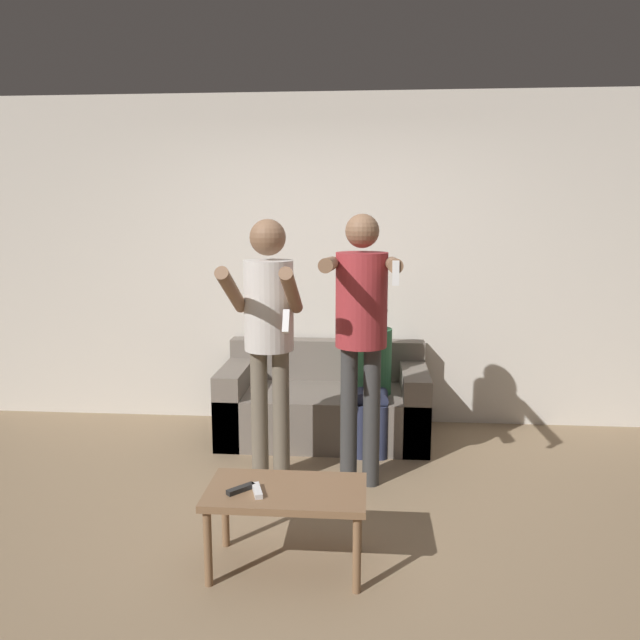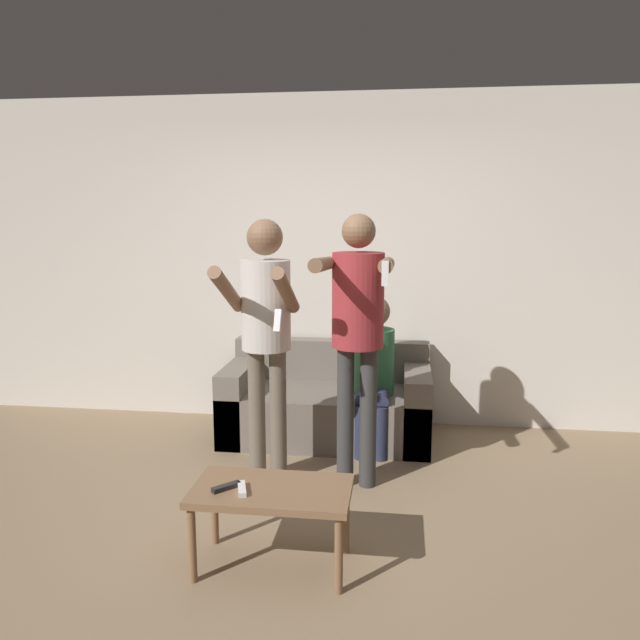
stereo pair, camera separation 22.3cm
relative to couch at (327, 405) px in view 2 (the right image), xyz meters
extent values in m
plane|color=#937A5B|center=(0.02, -1.63, -0.26)|extent=(14.00, 14.00, 0.00)
cube|color=silver|center=(0.02, 0.44, 1.09)|extent=(6.40, 0.06, 2.70)
cube|color=slate|center=(0.00, -0.03, -0.06)|extent=(1.59, 0.81, 0.39)
cube|color=slate|center=(0.00, 0.29, 0.30)|extent=(1.59, 0.16, 0.33)
cube|color=slate|center=(-0.70, -0.03, 0.03)|extent=(0.20, 0.81, 0.58)
cube|color=slate|center=(0.70, -0.03, 0.03)|extent=(0.20, 0.81, 0.58)
cylinder|color=#6B6051|center=(-0.36, -0.86, 0.19)|extent=(0.11, 0.11, 0.89)
cylinder|color=#6B6051|center=(-0.22, -0.86, 0.19)|extent=(0.11, 0.11, 0.89)
cylinder|color=silver|center=(-0.29, -0.86, 0.92)|extent=(0.32, 0.32, 0.57)
sphere|color=brown|center=(-0.29, -0.86, 1.35)|extent=(0.23, 0.23, 0.23)
cylinder|color=brown|center=(-0.47, -1.12, 1.04)|extent=(0.08, 0.54, 0.34)
cylinder|color=brown|center=(-0.12, -1.12, 1.04)|extent=(0.08, 0.54, 0.34)
cube|color=white|center=(-0.12, -1.37, 0.91)|extent=(0.04, 0.09, 0.13)
cylinder|color=#383838|center=(0.22, -0.86, 0.20)|extent=(0.11, 0.11, 0.92)
cylinder|color=#383838|center=(0.37, -0.86, 0.20)|extent=(0.11, 0.11, 0.92)
cylinder|color=#9E2D33|center=(0.29, -0.86, 0.96)|extent=(0.32, 0.32, 0.59)
sphere|color=brown|center=(0.29, -0.86, 1.39)|extent=(0.21, 0.21, 0.21)
cylinder|color=brown|center=(0.11, -1.17, 1.21)|extent=(0.08, 0.63, 0.11)
cylinder|color=brown|center=(0.48, -1.17, 1.21)|extent=(0.08, 0.63, 0.11)
cube|color=white|center=(0.48, -1.49, 1.19)|extent=(0.04, 0.04, 0.13)
cylinder|color=#282D47|center=(0.30, -0.42, -0.06)|extent=(0.11, 0.11, 0.39)
cylinder|color=#282D47|center=(0.43, -0.42, -0.06)|extent=(0.11, 0.11, 0.39)
cylinder|color=#282D47|center=(0.30, -0.26, 0.16)|extent=(0.11, 0.32, 0.11)
cylinder|color=#282D47|center=(0.43, -0.26, 0.16)|extent=(0.11, 0.32, 0.11)
cylinder|color=#337047|center=(0.37, -0.10, 0.39)|extent=(0.30, 0.30, 0.50)
sphere|color=brown|center=(0.37, -0.10, 0.77)|extent=(0.23, 0.23, 0.23)
cube|color=#846042|center=(-0.05, -1.87, 0.15)|extent=(0.79, 0.44, 0.04)
cylinder|color=#846042|center=(-0.41, -2.05, -0.07)|extent=(0.04, 0.04, 0.39)
cylinder|color=#846042|center=(0.30, -2.05, -0.07)|extent=(0.04, 0.04, 0.39)
cylinder|color=#846042|center=(-0.41, -1.69, -0.07)|extent=(0.04, 0.04, 0.39)
cylinder|color=#846042|center=(0.30, -1.69, -0.07)|extent=(0.04, 0.04, 0.39)
cube|color=white|center=(-0.19, -1.93, 0.18)|extent=(0.08, 0.15, 0.02)
cube|color=black|center=(-0.27, -1.92, 0.18)|extent=(0.13, 0.13, 0.02)
camera|label=1|loc=(0.34, -4.72, 1.51)|focal=35.00mm
camera|label=2|loc=(0.56, -4.70, 1.51)|focal=35.00mm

